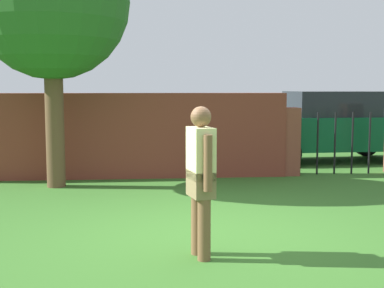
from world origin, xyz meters
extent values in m
plane|color=#336623|center=(0.00, 0.00, 0.00)|extent=(40.00, 40.00, 0.00)
cube|color=brown|center=(-1.50, 4.31, 0.85)|extent=(7.15, 0.50, 1.70)
cylinder|color=brown|center=(-2.40, 3.38, 1.29)|extent=(0.33, 0.33, 2.57)
sphere|color=#286023|center=(-2.40, 3.38, 3.34)|extent=(2.77, 2.77, 2.77)
cylinder|color=brown|center=(-0.17, -0.98, 0.42)|extent=(0.14, 0.14, 0.85)
cylinder|color=brown|center=(-0.21, -0.77, 0.42)|extent=(0.14, 0.14, 0.85)
cube|color=olive|center=(-0.19, -0.88, 0.80)|extent=(0.29, 0.40, 0.28)
cube|color=beige|center=(-0.19, -0.88, 1.12)|extent=(0.29, 0.40, 0.55)
sphere|color=brown|center=(-0.19, -0.88, 1.51)|extent=(0.22, 0.22, 0.22)
cylinder|color=brown|center=(-0.14, -1.09, 1.05)|extent=(0.09, 0.09, 0.58)
cylinder|color=brown|center=(-0.24, -0.66, 1.05)|extent=(0.09, 0.09, 0.58)
cube|color=brown|center=(2.18, 4.31, 0.70)|extent=(0.44, 0.44, 1.40)
cylinder|color=black|center=(2.45, 4.31, 0.65)|extent=(0.04, 0.04, 1.30)
cylinder|color=black|center=(2.82, 4.31, 0.65)|extent=(0.04, 0.04, 1.30)
cylinder|color=black|center=(3.20, 4.31, 0.65)|extent=(0.04, 0.04, 1.30)
cylinder|color=black|center=(3.57, 4.31, 0.65)|extent=(0.04, 0.04, 1.30)
cylinder|color=black|center=(3.94, 4.31, 0.65)|extent=(0.04, 0.04, 1.30)
cube|color=#0C4C2D|center=(3.77, 6.20, 0.72)|extent=(4.28, 1.90, 0.80)
cube|color=#1E2328|center=(3.77, 6.20, 1.42)|extent=(2.07, 1.59, 0.60)
cylinder|color=black|center=(2.45, 5.29, 0.32)|extent=(0.65, 0.25, 0.64)
cylinder|color=black|center=(2.36, 6.98, 0.32)|extent=(0.65, 0.25, 0.64)
cylinder|color=black|center=(5.09, 7.11, 0.32)|extent=(0.65, 0.25, 0.64)
camera|label=1|loc=(-0.78, -6.36, 1.82)|focal=49.38mm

